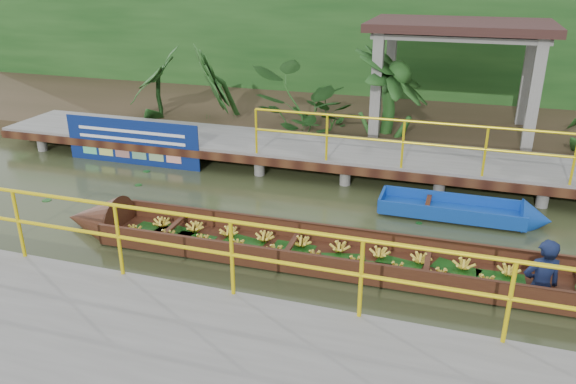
% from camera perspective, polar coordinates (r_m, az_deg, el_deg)
% --- Properties ---
extents(ground, '(80.00, 80.00, 0.00)m').
position_cam_1_polar(ground, '(10.26, -2.93, -3.86)').
color(ground, '#30371B').
rests_on(ground, ground).
extents(land_strip, '(30.00, 8.00, 0.45)m').
position_cam_1_polar(land_strip, '(16.99, 5.98, 7.49)').
color(land_strip, '#352C1A').
rests_on(land_strip, ground).
extents(far_dock, '(16.00, 2.06, 1.66)m').
position_cam_1_polar(far_dock, '(13.11, 2.35, 4.30)').
color(far_dock, slate).
rests_on(far_dock, ground).
extents(near_dock, '(18.00, 2.40, 1.73)m').
position_cam_1_polar(near_dock, '(6.51, -7.86, -18.23)').
color(near_dock, slate).
rests_on(near_dock, ground).
extents(pavilion, '(4.40, 3.00, 3.00)m').
position_cam_1_polar(pavilion, '(15.01, 17.03, 14.82)').
color(pavilion, slate).
rests_on(pavilion, ground).
extents(foliage_backdrop, '(30.00, 0.80, 4.00)m').
position_cam_1_polar(foliage_backdrop, '(19.06, 7.83, 14.45)').
color(foliage_backdrop, '#143C13').
rests_on(foliage_backdrop, ground).
extents(vendor_boat, '(10.79, 1.29, 2.03)m').
position_cam_1_polar(vendor_boat, '(9.01, 8.30, -6.55)').
color(vendor_boat, '#39180F').
rests_on(vendor_boat, ground).
extents(moored_blue_boat, '(3.13, 0.86, 0.74)m').
position_cam_1_polar(moored_blue_boat, '(11.19, 20.06, -2.22)').
color(moored_blue_boat, '#0D3A99').
rests_on(moored_blue_boat, ground).
extents(blue_banner, '(3.52, 0.04, 1.10)m').
position_cam_1_polar(blue_banner, '(13.93, -15.58, 4.91)').
color(blue_banner, navy).
rests_on(blue_banner, ground).
extents(tropical_plants, '(14.55, 1.55, 1.93)m').
position_cam_1_polar(tropical_plants, '(14.40, 9.18, 9.54)').
color(tropical_plants, '#143C13').
rests_on(tropical_plants, ground).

